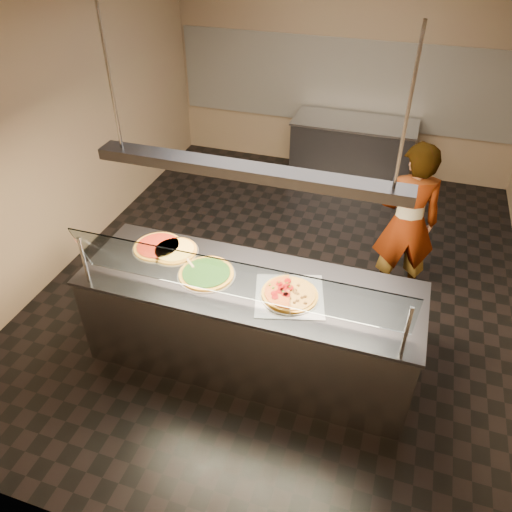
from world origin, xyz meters
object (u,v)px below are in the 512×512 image
(pizza_spinach, at_px, (207,273))
(heat_lamp_housing, at_px, (248,171))
(half_pizza_sausage, at_px, (303,297))
(prep_table, at_px, (352,152))
(sneeze_guard, at_px, (234,280))
(pizza_tomato, at_px, (158,246))
(half_pizza_pepperoni, at_px, (277,290))
(worker, at_px, (407,224))
(serving_counter, at_px, (250,323))
(perforated_tray, at_px, (290,295))
(pizza_cheese, at_px, (175,250))
(pizza_spatula, at_px, (197,264))

(pizza_spinach, relative_size, heat_lamp_housing, 0.21)
(half_pizza_sausage, distance_m, prep_table, 3.86)
(sneeze_guard, relative_size, half_pizza_sausage, 5.36)
(pizza_spinach, relative_size, pizza_tomato, 1.06)
(half_pizza_pepperoni, xyz_separation_m, worker, (0.92, 1.48, -0.10))
(sneeze_guard, bearing_deg, worker, 56.44)
(serving_counter, relative_size, half_pizza_sausage, 5.85)
(perforated_tray, distance_m, pizza_tomato, 1.33)
(serving_counter, bearing_deg, pizza_cheese, 165.48)
(pizza_spinach, distance_m, prep_table, 3.86)
(pizza_spatula, bearing_deg, serving_counter, -6.38)
(pizza_spinach, bearing_deg, pizza_cheese, 151.90)
(sneeze_guard, bearing_deg, perforated_tray, 38.06)
(sneeze_guard, height_order, pizza_tomato, sneeze_guard)
(half_pizza_pepperoni, distance_m, pizza_spatula, 0.76)
(pizza_spinach, xyz_separation_m, pizza_cheese, (-0.40, 0.21, -0.00))
(pizza_tomato, bearing_deg, pizza_spinach, -21.69)
(sneeze_guard, bearing_deg, half_pizza_pepperoni, 48.04)
(pizza_spatula, xyz_separation_m, prep_table, (0.77, 3.71, -0.49))
(pizza_spatula, bearing_deg, half_pizza_sausage, -6.98)
(perforated_tray, height_order, half_pizza_pepperoni, half_pizza_pepperoni)
(prep_table, bearing_deg, sneeze_guard, -93.91)
(sneeze_guard, relative_size, pizza_spatula, 9.18)
(perforated_tray, relative_size, half_pizza_sausage, 1.35)
(perforated_tray, xyz_separation_m, pizza_tomato, (-1.30, 0.27, 0.01))
(perforated_tray, bearing_deg, heat_lamp_housing, 170.56)
(pizza_spatula, bearing_deg, worker, 39.42)
(prep_table, bearing_deg, heat_lamp_housing, -94.26)
(sneeze_guard, height_order, half_pizza_pepperoni, sneeze_guard)
(half_pizza_pepperoni, relative_size, pizza_tomato, 1.06)
(perforated_tray, relative_size, pizza_spatula, 2.32)
(sneeze_guard, relative_size, heat_lamp_housing, 1.14)
(perforated_tray, relative_size, pizza_tomato, 1.43)
(half_pizza_pepperoni, distance_m, prep_table, 3.85)
(sneeze_guard, bearing_deg, pizza_spatula, 141.05)
(serving_counter, height_order, pizza_spinach, pizza_spinach)
(half_pizza_sausage, height_order, prep_table, half_pizza_sausage)
(pizza_spatula, xyz_separation_m, worker, (1.66, 1.37, -0.09))
(pizza_cheese, bearing_deg, pizza_spinach, -28.10)
(sneeze_guard, height_order, pizza_cheese, sneeze_guard)
(serving_counter, bearing_deg, half_pizza_pepperoni, -13.17)
(sneeze_guard, relative_size, worker, 1.51)
(half_pizza_sausage, relative_size, pizza_tomato, 1.06)
(serving_counter, height_order, prep_table, same)
(pizza_spinach, bearing_deg, serving_counter, 1.90)
(half_pizza_sausage, height_order, pizza_cheese, half_pizza_sausage)
(sneeze_guard, relative_size, pizza_cheese, 6.11)
(pizza_spatula, relative_size, prep_table, 0.17)
(perforated_tray, bearing_deg, half_pizza_sausage, -1.33)
(pizza_spinach, height_order, pizza_spatula, pizza_spatula)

